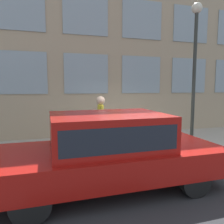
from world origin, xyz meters
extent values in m
plane|color=#2D2D30|center=(0.00, 0.00, 0.00)|extent=(80.00, 80.00, 0.00)
cube|color=#A8A093|center=(1.54, 0.00, 0.09)|extent=(3.07, 60.00, 0.17)
cube|color=tan|center=(3.22, 0.00, 3.83)|extent=(0.30, 40.00, 7.66)
cube|color=#8C9EA8|center=(3.05, -3.64, 2.73)|extent=(0.03, 1.80, 1.59)
cube|color=#8C9EA8|center=(3.05, -1.21, 2.73)|extent=(0.03, 1.80, 1.59)
cube|color=#8C9EA8|center=(3.05, 1.21, 2.73)|extent=(0.03, 1.80, 1.59)
cube|color=#8C9EA8|center=(3.05, 3.64, 2.73)|extent=(0.03, 1.80, 1.59)
cube|color=#8C9EA8|center=(3.05, -3.64, 5.05)|extent=(0.03, 1.80, 1.59)
cube|color=#8C9EA8|center=(3.05, -1.21, 5.05)|extent=(0.03, 1.80, 1.59)
cube|color=#8C9EA8|center=(3.05, 1.21, 5.05)|extent=(0.03, 1.80, 1.59)
cube|color=#8C9EA8|center=(3.05, 3.64, 5.05)|extent=(0.03, 1.80, 1.59)
cylinder|color=gold|center=(0.36, 0.56, 0.19)|extent=(0.33, 0.33, 0.04)
cylinder|color=gold|center=(0.36, 0.56, 0.50)|extent=(0.24, 0.24, 0.66)
sphere|color=#A4891E|center=(0.36, 0.56, 0.83)|extent=(0.26, 0.26, 0.26)
cylinder|color=black|center=(0.36, 0.56, 0.91)|extent=(0.09, 0.09, 0.10)
cylinder|color=gold|center=(0.36, 0.39, 0.58)|extent=(0.09, 0.10, 0.09)
cylinder|color=gold|center=(0.36, 0.73, 0.58)|extent=(0.09, 0.10, 0.09)
cylinder|color=navy|center=(0.86, 1.15, 0.59)|extent=(0.12, 0.12, 0.84)
cylinder|color=navy|center=(1.03, 1.15, 0.59)|extent=(0.12, 0.12, 0.84)
cube|color=yellow|center=(0.94, 1.15, 1.32)|extent=(0.23, 0.16, 0.63)
cylinder|color=yellow|center=(0.78, 1.15, 1.34)|extent=(0.10, 0.10, 0.60)
cylinder|color=yellow|center=(1.10, 1.15, 1.34)|extent=(0.10, 0.10, 0.60)
sphere|color=beige|center=(0.94, 1.15, 1.77)|extent=(0.28, 0.28, 0.28)
cylinder|color=black|center=(-2.28, 3.10, 0.33)|extent=(0.24, 0.66, 0.66)
cylinder|color=black|center=(-0.45, 3.10, 0.33)|extent=(0.24, 0.66, 0.66)
cylinder|color=black|center=(-2.28, -0.01, 0.33)|extent=(0.24, 0.66, 0.66)
cylinder|color=black|center=(-0.45, -0.01, 0.33)|extent=(0.24, 0.66, 0.66)
cube|color=#A5140F|center=(-1.36, 1.55, 0.61)|extent=(2.06, 5.02, 0.55)
cube|color=#A5140F|center=(-1.36, 1.55, 1.26)|extent=(1.81, 2.41, 0.75)
cube|color=#1E232D|center=(-1.36, 1.55, 1.26)|extent=(1.82, 2.22, 0.48)
cylinder|color=#2D332D|center=(0.79, -2.22, 0.23)|extent=(0.26, 0.26, 0.12)
cylinder|color=#2D332D|center=(0.79, -2.22, 2.47)|extent=(0.12, 0.12, 4.60)
sphere|color=silver|center=(0.79, -2.22, 4.88)|extent=(0.36, 0.36, 0.36)
camera|label=1|loc=(-5.83, 2.81, 2.20)|focal=35.00mm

